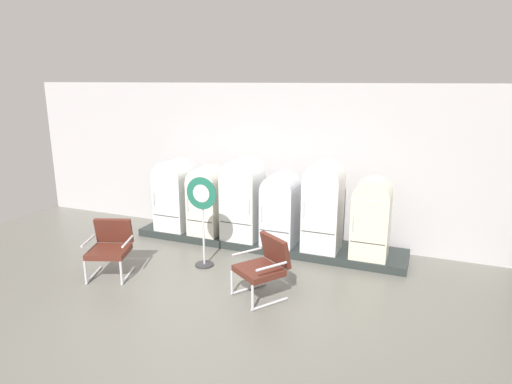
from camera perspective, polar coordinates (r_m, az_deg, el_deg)
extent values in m
cube|color=slate|center=(6.18, -9.09, -16.62)|extent=(12.00, 10.00, 0.05)
cube|color=silver|center=(8.78, 2.82, 3.87)|extent=(11.76, 0.12, 3.08)
cube|color=#47443F|center=(8.64, 2.91, 11.65)|extent=(11.76, 0.07, 0.06)
cube|color=#2A3130|center=(8.60, 1.30, -6.51)|extent=(5.27, 0.95, 0.14)
cube|color=white|center=(9.15, -10.55, -1.31)|extent=(0.64, 0.64, 1.12)
cylinder|color=white|center=(9.01, -10.71, 2.11)|extent=(0.64, 0.63, 0.64)
cube|color=#383838|center=(8.94, -11.60, -3.07)|extent=(0.59, 0.01, 0.01)
cylinder|color=silver|center=(8.98, -13.12, -0.85)|extent=(0.02, 0.02, 0.28)
cube|color=silver|center=(8.76, -6.46, -2.03)|extent=(0.60, 0.59, 1.06)
cylinder|color=silver|center=(8.63, -6.56, 1.36)|extent=(0.60, 0.58, 0.60)
cube|color=#383838|center=(8.57, -7.37, -3.78)|extent=(0.55, 0.01, 0.01)
cylinder|color=silver|center=(8.58, -8.88, -1.58)|extent=(0.02, 0.02, 0.28)
cube|color=white|center=(8.45, -1.75, -2.00)|extent=(0.68, 0.67, 1.22)
cylinder|color=white|center=(8.30, -1.78, 2.06)|extent=(0.68, 0.66, 0.68)
cube|color=#383838|center=(8.22, -2.69, -4.09)|extent=(0.63, 0.01, 0.01)
cylinder|color=silver|center=(7.99, -0.91, -1.86)|extent=(0.02, 0.02, 0.28)
cube|color=white|center=(8.19, 3.14, -3.19)|extent=(0.61, 0.63, 1.05)
cylinder|color=white|center=(8.05, 3.19, 0.37)|extent=(0.61, 0.62, 0.61)
cube|color=#383838|center=(7.97, 2.38, -5.13)|extent=(0.56, 0.01, 0.01)
cylinder|color=silver|center=(7.94, 0.72, -2.80)|extent=(0.02, 0.02, 0.28)
cube|color=white|center=(7.95, 8.65, -2.92)|extent=(0.64, 0.63, 1.31)
cylinder|color=white|center=(7.78, 8.83, 1.68)|extent=(0.64, 0.62, 0.64)
cube|color=#383838|center=(7.72, 8.03, -5.25)|extent=(0.59, 0.01, 0.01)
cylinder|color=silver|center=(7.65, 6.22, -2.29)|extent=(0.02, 0.02, 0.28)
cube|color=beige|center=(7.82, 14.65, -4.39)|extent=(0.62, 0.58, 1.08)
cylinder|color=beige|center=(7.67, 14.91, -0.57)|extent=(0.62, 0.57, 0.62)
cube|color=#383838|center=(7.61, 14.26, -6.46)|extent=(0.57, 0.01, 0.01)
cylinder|color=silver|center=(7.52, 12.51, -3.97)|extent=(0.02, 0.02, 0.28)
cylinder|color=silver|center=(7.83, -20.31, -10.05)|extent=(0.25, 0.60, 0.04)
cylinder|color=silver|center=(7.51, -21.27, -9.67)|extent=(0.05, 0.05, 0.37)
cylinder|color=silver|center=(7.63, -16.29, -10.35)|extent=(0.25, 0.60, 0.04)
cylinder|color=silver|center=(7.31, -17.10, -9.98)|extent=(0.05, 0.05, 0.37)
cube|color=#56271C|center=(7.57, -18.57, -7.37)|extent=(0.77, 0.74, 0.09)
cube|color=#56271C|center=(7.74, -17.97, -4.79)|extent=(0.63, 0.36, 0.43)
cylinder|color=silver|center=(7.62, -20.96, -5.94)|extent=(0.21, 0.49, 0.04)
cylinder|color=silver|center=(7.40, -16.33, -6.16)|extent=(0.21, 0.49, 0.04)
cylinder|color=silver|center=(6.91, -0.98, -12.43)|extent=(0.39, 0.54, 0.04)
cylinder|color=silver|center=(6.70, -3.15, -11.63)|extent=(0.06, 0.06, 0.37)
cylinder|color=silver|center=(6.50, 1.78, -14.32)|extent=(0.39, 0.54, 0.04)
cylinder|color=silver|center=(6.26, -0.46, -13.56)|extent=(0.06, 0.06, 0.37)
cube|color=#56271C|center=(6.52, 0.36, -10.15)|extent=(0.82, 0.81, 0.09)
cube|color=#56271C|center=(6.57, 2.51, -7.50)|extent=(0.59, 0.48, 0.43)
cylinder|color=silver|center=(6.70, -1.18, -7.75)|extent=(0.32, 0.44, 0.04)
cylinder|color=silver|center=(6.20, 2.03, -9.62)|extent=(0.32, 0.44, 0.04)
cylinder|color=#2D2D30|center=(7.79, -6.70, -9.34)|extent=(0.32, 0.32, 0.03)
cylinder|color=silver|center=(7.56, -6.85, -4.81)|extent=(0.04, 0.04, 1.27)
cylinder|color=#1F6750|center=(7.35, -7.10, -0.17)|extent=(0.55, 0.02, 0.55)
cylinder|color=white|center=(7.34, -7.14, -0.19)|extent=(0.30, 0.00, 0.30)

